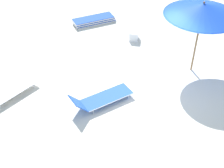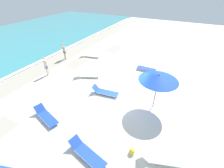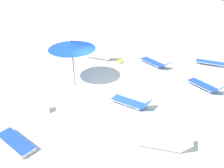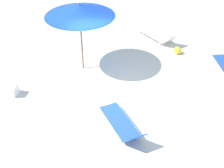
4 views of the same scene
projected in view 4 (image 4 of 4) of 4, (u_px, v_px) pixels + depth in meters
ground_plane at (113, 98)px, 10.54m from camera, size 60.00×60.00×0.16m
beach_umbrella at (80, 10)px, 10.56m from camera, size 2.44×2.44×2.59m
sun_lounger_under_umbrella at (158, 35)px, 13.67m from camera, size 1.20×2.15×0.61m
sun_lounger_mid_beach_solo at (122, 124)px, 9.03m from camera, size 0.84×2.06×0.59m
beach_ball at (178, 50)px, 12.70m from camera, size 0.31×0.31×0.31m
cooler_box at (10, 90)px, 10.44m from camera, size 0.61×0.57×0.37m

